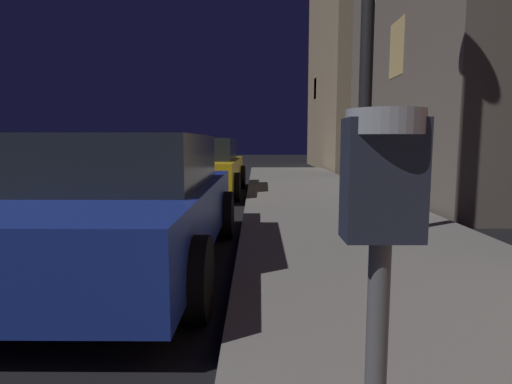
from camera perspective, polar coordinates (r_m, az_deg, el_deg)
The scene contains 4 objects.
parking_meter at distance 1.09m, azimuth 16.41°, elevation -5.78°, with size 0.19×0.19×1.29m.
car_blue at distance 4.70m, azimuth -17.02°, elevation -1.27°, with size 2.07×4.44×1.43m.
car_yellow_cab at distance 10.79m, azimuth -7.47°, elevation 3.49°, with size 2.11×4.27×1.43m.
building_far at distance 22.43m, azimuth 19.10°, elevation 18.13°, with size 7.93×9.01×11.68m.
Camera 1 is at (4.21, -1.23, 1.36)m, focal length 29.36 mm.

